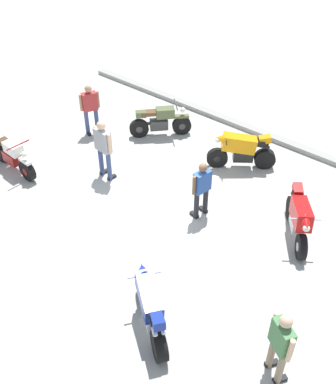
% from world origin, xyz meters
% --- Properties ---
extents(ground_plane, '(40.00, 40.00, 0.00)m').
position_xyz_m(ground_plane, '(0.00, 0.00, 0.00)').
color(ground_plane, '#ADAAA3').
extents(curb_edge, '(14.00, 0.30, 0.15)m').
position_xyz_m(curb_edge, '(0.00, 4.60, 0.07)').
color(curb_edge, gray).
rests_on(curb_edge, ground).
extents(motorcycle_red_sportbike, '(1.30, 1.69, 1.14)m').
position_xyz_m(motorcycle_red_sportbike, '(3.28, 1.12, 0.59)').
color(motorcycle_red_sportbike, black).
rests_on(motorcycle_red_sportbike, ground).
extents(motorcycle_cream_vintage, '(1.96, 0.70, 1.07)m').
position_xyz_m(motorcycle_cream_vintage, '(-4.20, -1.51, 0.49)').
color(motorcycle_cream_vintage, black).
rests_on(motorcycle_cream_vintage, ground).
extents(motorcycle_blue_sportbike, '(1.70, 1.29, 1.14)m').
position_xyz_m(motorcycle_blue_sportbike, '(2.27, -2.99, 0.59)').
color(motorcycle_blue_sportbike, black).
rests_on(motorcycle_blue_sportbike, ground).
extents(motorcycle_orange_sportbike, '(1.66, 1.34, 1.14)m').
position_xyz_m(motorcycle_orange_sportbike, '(0.69, 2.69, 0.59)').
color(motorcycle_orange_sportbike, black).
rests_on(motorcycle_orange_sportbike, ground).
extents(motorcycle_olive_vintage, '(1.45, 1.54, 1.07)m').
position_xyz_m(motorcycle_olive_vintage, '(-2.20, 2.55, 0.49)').
color(motorcycle_olive_vintage, black).
rests_on(motorcycle_olive_vintage, ground).
extents(person_in_red_shirt, '(0.46, 0.61, 1.63)m').
position_xyz_m(person_in_red_shirt, '(-3.97, 1.31, 0.92)').
color(person_in_red_shirt, '#384772').
rests_on(person_in_red_shirt, ground).
extents(person_in_gray_shirt, '(0.68, 0.35, 1.78)m').
position_xyz_m(person_in_gray_shirt, '(-1.94, -0.09, 1.03)').
color(person_in_gray_shirt, '#384772').
rests_on(person_in_gray_shirt, ground).
extents(person_in_green_shirt, '(0.59, 0.50, 1.67)m').
position_xyz_m(person_in_green_shirt, '(4.65, -2.36, 0.95)').
color(person_in_green_shirt, gray).
rests_on(person_in_green_shirt, ground).
extents(person_in_blue_shirt, '(0.37, 0.63, 1.58)m').
position_xyz_m(person_in_blue_shirt, '(1.05, 0.30, 0.88)').
color(person_in_blue_shirt, '#262628').
rests_on(person_in_blue_shirt, ground).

